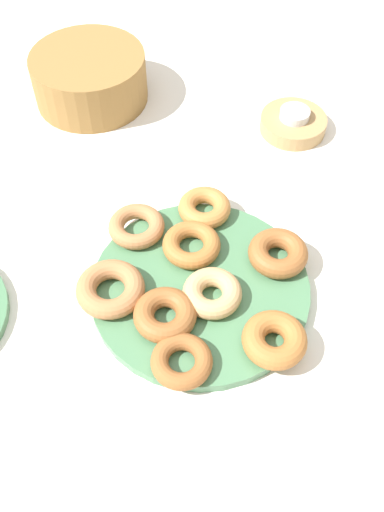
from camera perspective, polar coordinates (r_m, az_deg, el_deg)
The scene contains 14 objects.
ground_plane at distance 0.82m, azimuth 0.79°, elevation -3.51°, with size 2.40×2.40×0.00m, color white.
donut_plate at distance 0.81m, azimuth 0.80°, elevation -3.19°, with size 0.31×0.31×0.02m, color #4C7F56.
donut_0 at distance 0.78m, azimuth 2.00°, elevation -3.67°, with size 0.08×0.08×0.03m, color tan.
donut_1 at distance 0.83m, azimuth -0.05°, elevation 1.12°, with size 0.08×0.08×0.02m, color #AD6B33.
donut_2 at distance 0.83m, azimuth 8.33°, elevation 0.52°, with size 0.09×0.09×0.03m, color #995B2D.
donut_3 at distance 0.79m, azimuth -8.04°, elevation -3.23°, with size 0.09×0.09×0.03m, color #B27547.
donut_4 at distance 0.73m, azimuth -1.02°, elevation -10.33°, with size 0.08×0.08×0.02m, color #995B2D.
donut_5 at distance 0.88m, azimuth 1.24°, elevation 4.77°, with size 0.08×0.08×0.03m, color #BC7A3D.
donut_6 at distance 0.76m, azimuth -2.68°, elevation -5.81°, with size 0.08×0.08×0.03m, color #995B2D.
donut_7 at distance 0.75m, azimuth 8.13°, elevation -8.17°, with size 0.08×0.08×0.03m, color #AD6B33.
donut_8 at distance 0.86m, azimuth -5.49°, elevation 2.93°, with size 0.08×0.08×0.02m, color #B27547.
candle_holder at distance 1.06m, azimuth 9.93°, elevation 12.72°, with size 0.12×0.12×0.03m, color tan.
tealight at distance 1.04m, azimuth 10.09°, elevation 13.60°, with size 0.05×0.05×0.01m, color silver.
basket at distance 1.11m, azimuth -10.05°, elevation 16.92°, with size 0.21×0.21×0.09m, color olive.
Camera 1 is at (-0.18, -0.42, 0.68)m, focal length 40.58 mm.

